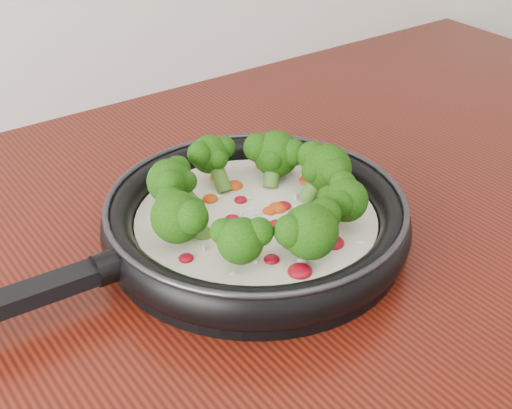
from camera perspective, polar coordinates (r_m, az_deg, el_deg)
skillet at (r=0.76m, az=-0.11°, el=-1.01°), size 0.53×0.35×0.10m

